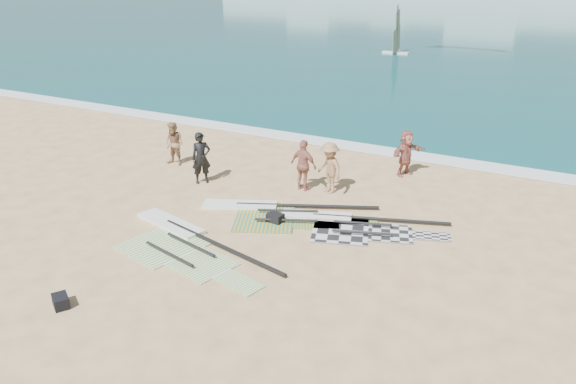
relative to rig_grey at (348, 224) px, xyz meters
The scene contains 14 objects.
ground 5.25m from the rig_grey, 119.10° to the right, with size 300.00×300.00×0.00m, color #E1BB84.
sea 127.44m from the rig_grey, 91.15° to the left, with size 300.00×240.00×0.06m, color #0C5752.
surf_line 8.13m from the rig_grey, 108.30° to the left, with size 300.00×1.20×0.04m, color white.
rig_grey is the anchor object (origin of this frame).
rig_green 5.11m from the rig_grey, 138.32° to the right, with size 6.08×3.08×0.20m.
rig_orange 2.54m from the rig_grey, behind, with size 5.91×3.78×0.20m.
gear_bag_near 2.30m from the rig_grey, 156.87° to the right, with size 0.50×0.36×0.32m, color black.
gear_bag_far 8.55m from the rig_grey, 120.04° to the right, with size 0.49×0.34×0.29m, color black.
person_wetsuit 6.40m from the rig_grey, behind, with size 0.71×0.46×1.93m, color black.
beachgoer_left 8.74m from the rig_grey, 166.54° to the left, with size 0.86×0.67×1.76m, color #997353.
beachgoer_mid 2.97m from the rig_grey, 126.98° to the left, with size 1.20×0.69×1.86m, color #A57953.
beachgoer_back 3.45m from the rig_grey, 141.90° to the left, with size 1.10×0.46×1.88m, color #B06F5E.
beachgoer_right 5.38m from the rig_grey, 88.70° to the left, with size 1.65×0.53×1.78m, color #AC6055.
windsurfer_left 37.81m from the rig_grey, 106.19° to the left, with size 2.45×2.94×4.38m.
Camera 1 is at (8.45, -10.24, 7.55)m, focal length 35.00 mm.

